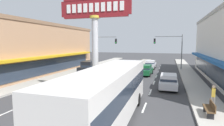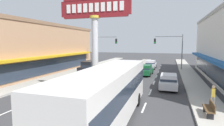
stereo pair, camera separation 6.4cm
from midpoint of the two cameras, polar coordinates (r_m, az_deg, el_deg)
The scene contains 15 objects.
median_strip at distance 27.26m, azimuth 4.68°, elevation -3.54°, with size 2.23×52.00×0.14m, color gray.
sidewalk_left at distance 28.80m, azimuth -13.84°, elevation -3.14°, with size 2.39×60.00×0.18m, color #ADA89E.
sidewalk_right at distance 24.77m, azimuth 24.15°, elevation -5.03°, with size 2.39×60.00×0.18m, color #ADA89E.
lane_markings at distance 25.97m, azimuth 4.00°, elevation -4.18°, with size 8.97×52.00×0.01m.
district_sign at distance 15.48m, azimuth -5.28°, elevation 4.36°, with size 6.21×1.29×8.32m.
storefront_left at distance 30.96m, azimuth -24.77°, elevation 4.08°, with size 10.48×25.57×7.66m.
traffic_light_left_side at distance 34.90m, azimuth -3.07°, elevation 5.51°, with size 4.86×0.46×6.20m.
traffic_light_right_side at distance 33.39m, azimuth 18.35°, elevation 5.17°, with size 4.86×0.46×6.20m.
sedan_near_right_lane at distance 27.16m, azimuth 10.62°, elevation -2.13°, with size 1.98×4.37×1.53m.
suv_far_right_lane at distance 28.95m, azimuth -7.16°, elevation -1.17°, with size 2.02×4.63×1.90m.
bus_near_left_lane at distance 10.67m, azimuth -0.85°, elevation -9.17°, with size 2.63×11.22×3.26m.
sedan_mid_left_lane at distance 19.73m, azimuth 17.52°, elevation -5.48°, with size 1.86×4.31×1.53m.
sedan_far_left_oncoming at distance 34.40m, azimuth 12.16°, elevation -0.41°, with size 1.94×4.35×1.53m.
street_bench at distance 13.17m, azimuth 28.59°, elevation -12.48°, with size 0.48×1.60×0.88m.
pedestrian_near_kerb at distance 14.32m, azimuth 29.42°, elevation -9.01°, with size 0.28×0.43×1.68m.
Camera 2 is at (6.08, -8.16, 4.71)m, focal length 28.94 mm.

